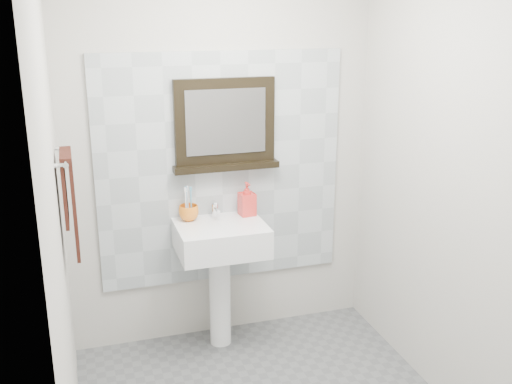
% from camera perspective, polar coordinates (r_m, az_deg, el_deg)
% --- Properties ---
extents(back_wall, '(2.00, 0.01, 2.50)m').
position_cam_1_polar(back_wall, '(3.86, -3.35, 3.62)').
color(back_wall, '#B9B7B0').
rests_on(back_wall, ground).
extents(front_wall, '(2.00, 0.01, 2.50)m').
position_cam_1_polar(front_wall, '(1.92, 13.23, -11.09)').
color(front_wall, '#B9B7B0').
rests_on(front_wall, ground).
extents(left_wall, '(0.01, 2.20, 2.50)m').
position_cam_1_polar(left_wall, '(2.69, -18.45, -3.18)').
color(left_wall, '#B9B7B0').
rests_on(left_wall, ground).
extents(right_wall, '(0.01, 2.20, 2.50)m').
position_cam_1_polar(right_wall, '(3.30, 18.72, 0.42)').
color(right_wall, '#B9B7B0').
rests_on(right_wall, ground).
extents(splashback, '(1.60, 0.02, 1.50)m').
position_cam_1_polar(splashback, '(3.87, -3.28, 2.14)').
color(splashback, '#ABB5B9').
rests_on(splashback, back_wall).
extents(pedestal_sink, '(0.55, 0.44, 0.96)m').
position_cam_1_polar(pedestal_sink, '(3.81, -3.38, -5.65)').
color(pedestal_sink, white).
rests_on(pedestal_sink, ground).
extents(toothbrush_cup, '(0.16, 0.16, 0.10)m').
position_cam_1_polar(toothbrush_cup, '(3.80, -6.43, -1.98)').
color(toothbrush_cup, orange).
rests_on(toothbrush_cup, pedestal_sink).
extents(toothbrushes, '(0.05, 0.04, 0.21)m').
position_cam_1_polar(toothbrushes, '(3.78, -6.52, -0.92)').
color(toothbrushes, white).
rests_on(toothbrushes, toothbrush_cup).
extents(soap_dispenser, '(0.11, 0.11, 0.22)m').
position_cam_1_polar(soap_dispenser, '(3.86, -0.86, -0.66)').
color(soap_dispenser, red).
rests_on(soap_dispenser, pedestal_sink).
extents(framed_mirror, '(0.68, 0.11, 0.58)m').
position_cam_1_polar(framed_mirror, '(3.78, -2.97, 6.26)').
color(framed_mirror, black).
rests_on(framed_mirror, back_wall).
extents(towel_bar, '(0.07, 0.40, 0.03)m').
position_cam_1_polar(towel_bar, '(3.19, -17.76, 3.27)').
color(towel_bar, silver).
rests_on(towel_bar, left_wall).
extents(hand_towel, '(0.06, 0.30, 0.55)m').
position_cam_1_polar(hand_towel, '(3.25, -17.30, -0.32)').
color(hand_towel, black).
rests_on(hand_towel, towel_bar).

